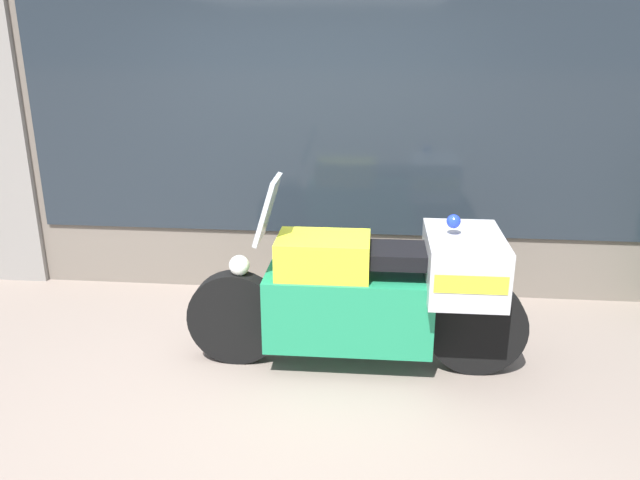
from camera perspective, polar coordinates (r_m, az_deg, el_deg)
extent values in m
plane|color=gray|center=(4.05, -4.27, -14.53)|extent=(60.00, 60.00, 0.00)
cube|color=#6B6056|center=(5.40, -1.07, 12.98)|extent=(6.52, 0.40, 3.36)
cube|color=#1E262D|center=(5.15, 2.93, 13.24)|extent=(5.47, 0.02, 2.36)
cube|color=slate|center=(5.70, 2.40, -1.28)|extent=(5.25, 0.30, 0.55)
cube|color=silver|center=(5.58, 2.62, 8.77)|extent=(5.25, 0.02, 1.46)
cube|color=beige|center=(5.36, 2.65, 16.13)|extent=(5.25, 0.30, 0.02)
cube|color=black|center=(5.69, -14.94, 16.10)|extent=(0.18, 0.04, 0.05)
cube|color=navy|center=(5.36, 2.66, 16.56)|extent=(0.18, 0.04, 0.05)
cube|color=#C68E19|center=(5.53, 20.74, 15.49)|extent=(0.18, 0.04, 0.05)
cube|color=#2D8E42|center=(5.70, -10.07, 2.80)|extent=(0.19, 0.01, 0.27)
cube|color=yellow|center=(5.58, 15.17, 2.08)|extent=(0.19, 0.01, 0.27)
cylinder|color=black|center=(4.38, -7.70, -7.03)|extent=(0.66, 0.15, 0.66)
cylinder|color=black|center=(4.34, 14.13, -7.72)|extent=(0.66, 0.15, 0.66)
cube|color=#1E8456|center=(4.24, 2.63, -6.25)|extent=(1.12, 0.48, 0.50)
cube|color=yellow|center=(4.11, 0.31, -1.60)|extent=(0.61, 0.43, 0.28)
cube|color=black|center=(4.09, 6.25, -1.36)|extent=(0.65, 0.36, 0.10)
cube|color=#B7B7BC|center=(4.14, 12.97, -2.06)|extent=(0.49, 0.73, 0.38)
cube|color=yellow|center=(4.14, 12.97, -2.06)|extent=(0.44, 0.74, 0.11)
cube|color=#B2BCC6|center=(4.06, -4.83, 2.81)|extent=(0.16, 0.33, 0.43)
sphere|color=white|center=(4.22, -7.39, -2.32)|extent=(0.14, 0.14, 0.14)
sphere|color=blue|center=(4.04, 12.12, 1.68)|extent=(0.09, 0.09, 0.09)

